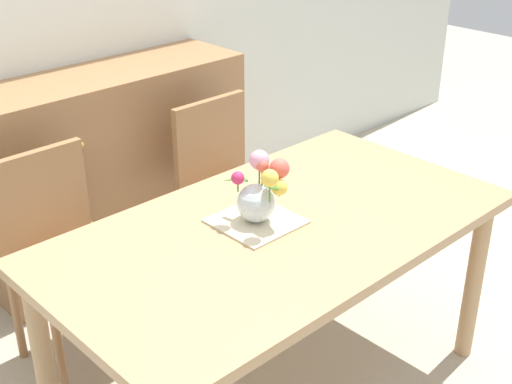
{
  "coord_description": "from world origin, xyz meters",
  "views": [
    {
      "loc": [
        -1.53,
        -1.51,
        1.97
      ],
      "look_at": [
        -0.05,
        0.06,
        0.89
      ],
      "focal_mm": 49.03,
      "sensor_mm": 36.0,
      "label": 1
    }
  ],
  "objects_px": {
    "dresser": "(114,168)",
    "flower_vase": "(260,193)",
    "chair_right": "(226,180)",
    "dining_table": "(278,247)",
    "chair_left": "(58,246)"
  },
  "relations": [
    {
      "from": "dining_table",
      "to": "dresser",
      "type": "distance_m",
      "value": 1.35
    },
    {
      "from": "dresser",
      "to": "flower_vase",
      "type": "relative_size",
      "value": 5.49
    },
    {
      "from": "chair_left",
      "to": "dresser",
      "type": "relative_size",
      "value": 0.64
    },
    {
      "from": "dresser",
      "to": "flower_vase",
      "type": "height_order",
      "value": "flower_vase"
    },
    {
      "from": "dresser",
      "to": "flower_vase",
      "type": "bearing_deg",
      "value": -98.79
    },
    {
      "from": "flower_vase",
      "to": "dresser",
      "type": "bearing_deg",
      "value": 81.21
    },
    {
      "from": "dining_table",
      "to": "chair_right",
      "type": "distance_m",
      "value": 0.93
    },
    {
      "from": "dining_table",
      "to": "chair_right",
      "type": "xyz_separation_m",
      "value": [
        0.45,
        0.8,
        -0.16
      ]
    },
    {
      "from": "dining_table",
      "to": "dresser",
      "type": "bearing_deg",
      "value": 83.26
    },
    {
      "from": "dining_table",
      "to": "chair_left",
      "type": "xyz_separation_m",
      "value": [
        -0.45,
        0.8,
        -0.16
      ]
    },
    {
      "from": "chair_right",
      "to": "flower_vase",
      "type": "xyz_separation_m",
      "value": [
        -0.49,
        -0.75,
        0.37
      ]
    },
    {
      "from": "dining_table",
      "to": "chair_right",
      "type": "height_order",
      "value": "chair_right"
    },
    {
      "from": "chair_right",
      "to": "flower_vase",
      "type": "distance_m",
      "value": 0.97
    },
    {
      "from": "chair_right",
      "to": "chair_left",
      "type": "bearing_deg",
      "value": 0.0
    },
    {
      "from": "chair_right",
      "to": "dresser",
      "type": "height_order",
      "value": "dresser"
    }
  ]
}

